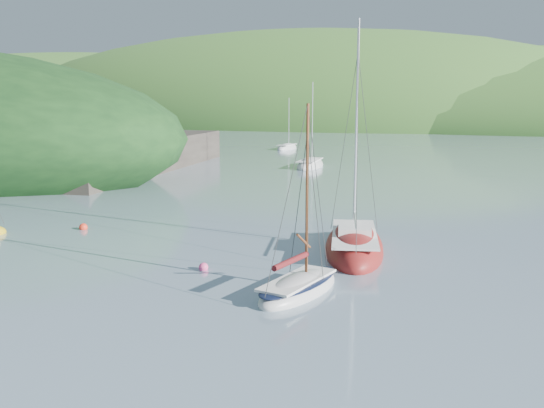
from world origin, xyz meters
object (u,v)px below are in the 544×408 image
at_px(distant_sloop_a, 310,166).
at_px(distant_sloop_c, 287,148).
at_px(sloop_red, 354,248).
at_px(daysailer_white, 299,288).

xyz_separation_m(distant_sloop_a, distant_sloop_c, (-11.60, 21.91, -0.02)).
distance_m(distant_sloop_a, distant_sloop_c, 24.79).
bearing_deg(distant_sloop_c, sloop_red, -64.69).
relative_size(daysailer_white, distant_sloop_c, 0.95).
relative_size(distant_sloop_a, distant_sloop_c, 1.22).
distance_m(sloop_red, distant_sloop_c, 63.34).
relative_size(daysailer_white, sloop_red, 0.64).
xyz_separation_m(sloop_red, distant_sloop_c, (-26.65, 57.46, -0.08)).
distance_m(daysailer_white, distant_sloop_a, 45.32).
relative_size(daysailer_white, distant_sloop_a, 0.78).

